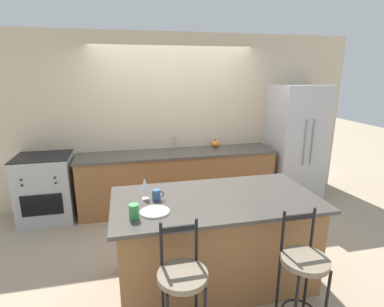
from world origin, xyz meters
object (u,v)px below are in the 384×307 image
Objects in this scene: bar_stool_near at (183,289)px; coffee_mug at (157,195)px; refrigerator at (295,143)px; tumbler_cup at (134,212)px; wine_glass at (145,184)px; oven_range at (46,188)px; dinner_plate at (155,211)px; pumpkin_decoration at (215,144)px; bar_stool_far at (303,273)px.

bar_stool_near is 9.38× the size of coffee_mug.
bar_stool_near is 0.94m from coffee_mug.
refrigerator is 1.79× the size of bar_stool_near.
coffee_mug is at bearing -145.65° from refrigerator.
refrigerator reaches higher than tumbler_cup.
wine_glass is (-2.63, -1.67, 0.12)m from refrigerator.
oven_range is 2.23m from wine_glass.
oven_range is 8.50× the size of coffee_mug.
dinner_plate is 2.54m from pumpkin_decoration.
wine_glass is at bearing -124.20° from pumpkin_decoration.
dinner_plate is at bearing -79.36° from wine_glass.
coffee_mug is (0.05, 0.26, 0.04)m from dinner_plate.
bar_stool_far reaches higher than oven_range.
bar_stool_far is 1.56m from wine_glass.
pumpkin_decoration is (1.29, 1.90, -0.12)m from wine_glass.
bar_stool_far is 1.44m from tumbler_cup.
refrigerator reaches higher than coffee_mug.
bar_stool_far is at bearing -29.44° from dinner_plate.
tumbler_cup is (-2.75, -2.06, 0.04)m from refrigerator.
oven_range is 2.32m from coffee_mug.
dinner_plate is (-1.09, 0.62, 0.35)m from bar_stool_far.
pumpkin_decoration is at bearing 58.73° from coffee_mug.
tumbler_cup is at bearing -121.61° from pumpkin_decoration.
bar_stool_near is 7.98× the size of pumpkin_decoration.
bar_stool_far is 7.98× the size of pumpkin_decoration.
dinner_plate is (-2.57, -1.99, -0.02)m from refrigerator.
pumpkin_decoration is at bearing 55.80° from wine_glass.
bar_stool_far is at bearing -22.98° from tumbler_cup.
oven_range is 7.23× the size of pumpkin_decoration.
dinner_plate is 2.29× the size of coffee_mug.
pumpkin_decoration is at bearing 60.93° from dinner_plate.
tumbler_cup is 0.96× the size of pumpkin_decoration.
bar_stool_far is (2.47, -2.64, 0.10)m from oven_range.
pumpkin_decoration is (1.41, 2.30, -0.03)m from tumbler_cup.
bar_stool_near is 1.00× the size of bar_stool_far.
refrigerator is 3.56m from bar_stool_near.
oven_range is at bearing 128.92° from coffee_mug.
bar_stool_far reaches higher than tumbler_cup.
refrigerator is at bearing 37.71° from dinner_plate.
refrigerator is 1.79× the size of bar_stool_far.
refrigerator reaches higher than wine_glass.
oven_range is at bearing -175.67° from pumpkin_decoration.
wine_glass reaches higher than tumbler_cup.
pumpkin_decoration is (-1.33, 0.23, 0.00)m from refrigerator.
oven_range is at bearing 133.12° from bar_stool_far.
bar_stool_far is 5.12× the size of wine_glass.
pumpkin_decoration is at bearing 4.33° from oven_range.
wine_glass reaches higher than coffee_mug.
dinner_plate is 1.95× the size of pumpkin_decoration.
refrigerator reaches higher than oven_range.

